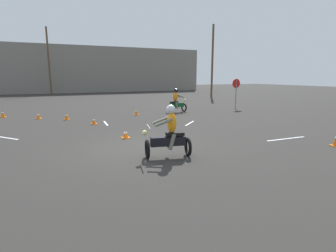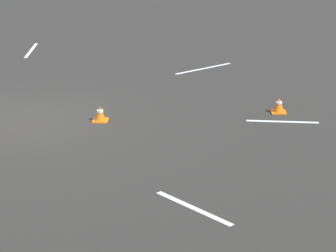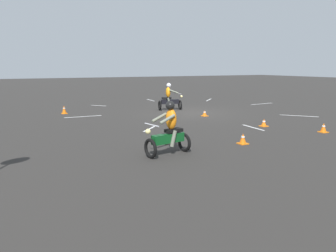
# 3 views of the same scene
# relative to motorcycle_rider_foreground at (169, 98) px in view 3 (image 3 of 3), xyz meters

# --- Properties ---
(ground_plane) EXTENTS (120.00, 120.00, 0.00)m
(ground_plane) POSITION_rel_motorcycle_rider_foreground_xyz_m (-0.58, 1.45, -0.73)
(ground_plane) COLOR #2D2B28
(motorcycle_rider_foreground) EXTENTS (1.56, 0.90, 1.66)m
(motorcycle_rider_foreground) POSITION_rel_motorcycle_rider_foreground_xyz_m (0.00, 0.00, 0.00)
(motorcycle_rider_foreground) COLOR black
(motorcycle_rider_foreground) RESTS_ON ground
(motorcycle_rider_background) EXTENTS (1.55, 0.89, 1.66)m
(motorcycle_rider_background) POSITION_rel_motorcycle_rider_foreground_xyz_m (4.66, 9.22, 0.00)
(motorcycle_rider_background) COLOR black
(motorcycle_rider_background) RESTS_ON ground
(traffic_cone_near_right) EXTENTS (0.32, 0.32, 0.47)m
(traffic_cone_near_right) POSITION_rel_motorcycle_rider_foreground_xyz_m (6.09, -1.26, -0.50)
(traffic_cone_near_right) COLOR orange
(traffic_cone_near_right) RESTS_ON ground
(traffic_cone_mid_center) EXTENTS (0.32, 0.32, 0.32)m
(traffic_cone_mid_center) POSITION_rel_motorcycle_rider_foreground_xyz_m (-0.58, 3.09, -0.57)
(traffic_cone_mid_center) COLOR orange
(traffic_cone_mid_center) RESTS_ON ground
(traffic_cone_mid_left) EXTENTS (0.32, 0.32, 0.37)m
(traffic_cone_mid_left) POSITION_rel_motorcycle_rider_foreground_xyz_m (1.72, 9.12, -0.55)
(traffic_cone_mid_left) COLOR orange
(traffic_cone_mid_left) RESTS_ON ground
(traffic_cone_far_center) EXTENTS (0.32, 0.32, 0.39)m
(traffic_cone_far_center) POSITION_rel_motorcycle_rider_foreground_xyz_m (-2.55, 8.99, -0.54)
(traffic_cone_far_center) COLOR orange
(traffic_cone_far_center) RESTS_ON ground
(traffic_cone_far_left) EXTENTS (0.32, 0.32, 0.34)m
(traffic_cone_far_left) POSITION_rel_motorcycle_rider_foreground_xyz_m (-1.30, 6.87, -0.56)
(traffic_cone_far_left) COLOR orange
(traffic_cone_far_left) RESTS_ON ground
(lane_stripe_e) EXTENTS (1.97, 0.15, 0.01)m
(lane_stripe_e) POSITION_rel_motorcycle_rider_foreground_xyz_m (5.36, 0.31, -0.72)
(lane_stripe_e) COLOR silver
(lane_stripe_e) RESTS_ON ground
(lane_stripe_ne) EXTENTS (1.16, 1.17, 0.01)m
(lane_stripe_ne) POSITION_rel_motorcycle_rider_foreground_xyz_m (3.47, 5.04, -0.72)
(lane_stripe_ne) COLOR silver
(lane_stripe_ne) RESTS_ON ground
(lane_stripe_n) EXTENTS (0.18, 1.49, 0.01)m
(lane_stripe_n) POSITION_rel_motorcycle_rider_foreground_xyz_m (-0.68, 6.88, -0.72)
(lane_stripe_n) COLOR silver
(lane_stripe_n) RESTS_ON ground
(lane_stripe_nw) EXTENTS (1.38, 1.56, 0.01)m
(lane_stripe_nw) POSITION_rel_motorcycle_rider_foreground_xyz_m (-5.26, 5.31, -0.72)
(lane_stripe_nw) COLOR silver
(lane_stripe_nw) RESTS_ON ground
(lane_stripe_w) EXTENTS (2.12, 0.26, 0.01)m
(lane_stripe_w) POSITION_rel_motorcycle_rider_foreground_xyz_m (-7.44, 0.00, -0.72)
(lane_stripe_w) COLOR silver
(lane_stripe_w) RESTS_ON ground
(lane_stripe_sw) EXTENTS (1.41, 1.41, 0.01)m
(lane_stripe_sw) POSITION_rel_motorcycle_rider_foreground_xyz_m (-5.58, -4.05, -0.72)
(lane_stripe_sw) COLOR silver
(lane_stripe_sw) RESTS_ON ground
(lane_stripe_s) EXTENTS (0.17, 1.66, 0.01)m
(lane_stripe_s) POSITION_rel_motorcycle_rider_foreground_xyz_m (-1.32, -5.92, -0.72)
(lane_stripe_s) COLOR silver
(lane_stripe_s) RESTS_ON ground
(lane_stripe_se) EXTENTS (0.90, 0.95, 0.01)m
(lane_stripe_se) POSITION_rel_motorcycle_rider_foreground_xyz_m (3.33, -4.21, -0.72)
(lane_stripe_se) COLOR silver
(lane_stripe_se) RESTS_ON ground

